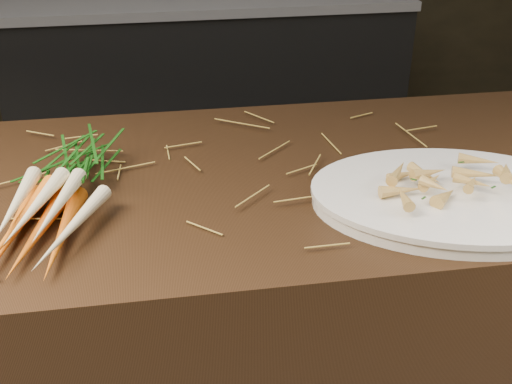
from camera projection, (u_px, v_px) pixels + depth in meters
main_counter at (150, 362)px, 1.42m from camera, size 2.40×0.70×0.90m
back_counter at (207, 82)px, 3.10m from camera, size 1.82×0.62×0.84m
straw_bedding at (131, 180)px, 1.20m from camera, size 1.40×0.60×0.02m
root_veg_bunch at (63, 180)px, 1.13m from camera, size 0.22×0.48×0.09m
serving_platter at (455, 200)px, 1.12m from camera, size 0.56×0.43×0.03m
roasted_veg_heap at (459, 179)px, 1.10m from camera, size 0.28×0.23×0.06m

